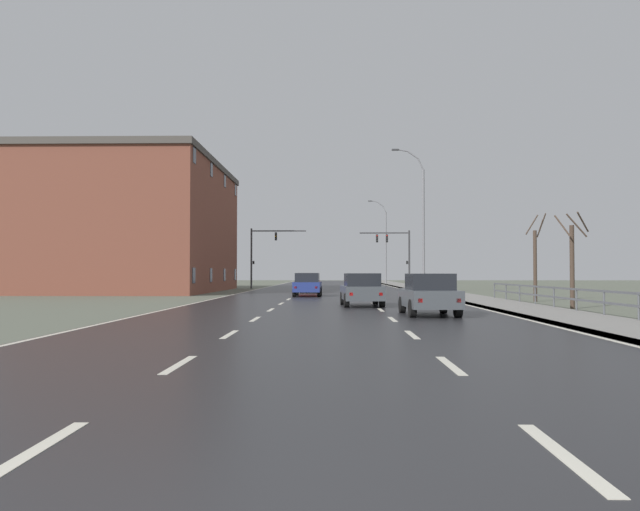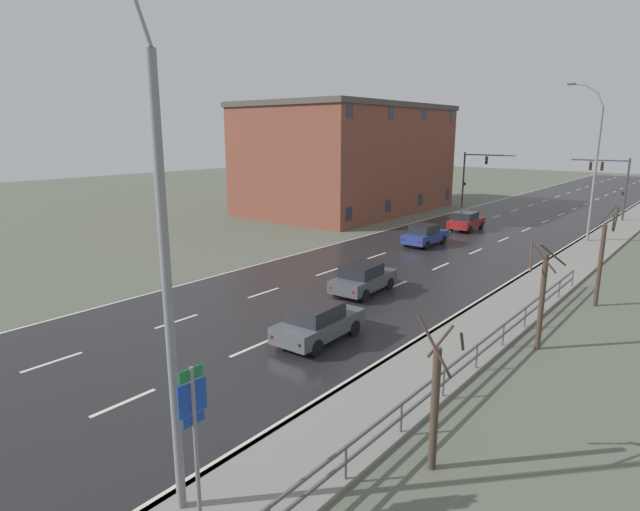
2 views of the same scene
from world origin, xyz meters
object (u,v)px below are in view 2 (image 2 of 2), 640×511
street_lamp_midground (593,166)px  car_mid_centre (425,235)px  car_distant (318,322)px  traffic_signal_right (612,178)px  traffic_signal_left (473,171)px  brick_building (348,158)px  street_lamp_foreground (161,266)px  car_near_left (466,221)px  car_near_right (363,278)px  highway_sign (195,429)px

street_lamp_midground → car_mid_centre: 13.44m
car_distant → traffic_signal_right: bearing=84.1°
street_lamp_midground → traffic_signal_left: size_ratio=1.94×
traffic_signal_left → car_mid_centre: size_ratio=1.46×
traffic_signal_right → brick_building: bearing=-156.4°
traffic_signal_left → street_lamp_foreground: bearing=-73.9°
street_lamp_midground → brick_building: bearing=174.6°
street_lamp_foreground → brick_building: 46.14m
car_mid_centre → car_near_left: bearing=92.2°
street_lamp_midground → traffic_signal_left: bearing=139.4°
traffic_signal_right → car_mid_centre: traffic_signal_right is taller
traffic_signal_left → car_near_right: size_ratio=1.44×
street_lamp_midground → car_mid_centre: bearing=-135.0°
street_lamp_foreground → car_distant: (-3.54, 9.35, -4.72)m
street_lamp_foreground → brick_building: (-23.85, 39.50, -0.05)m
traffic_signal_right → highway_sign: bearing=-88.0°
street_lamp_foreground → street_lamp_midground: size_ratio=0.97×
traffic_signal_left → car_distant: (10.75, -40.13, -3.20)m
traffic_signal_left → car_near_left: size_ratio=1.46×
street_lamp_foreground → street_lamp_midground: bearing=90.0°
street_lamp_midground → traffic_signal_left: (-14.30, 12.25, -1.69)m
traffic_signal_left → car_distant: 41.66m
traffic_signal_right → car_near_left: (-8.26, -13.43, -3.20)m
traffic_signal_right → car_near_left: traffic_signal_right is taller
street_lamp_midground → brick_building: street_lamp_midground is taller
street_lamp_foreground → highway_sign: (0.96, -0.13, -3.16)m
street_lamp_foreground → street_lamp_midground: street_lamp_midground is taller
car_near_left → car_distant: (5.50, -26.79, 0.00)m
traffic_signal_right → car_distant: (-2.76, -40.21, -3.20)m
car_near_right → brick_building: bearing=124.2°
street_lamp_foreground → highway_sign: size_ratio=3.07×
traffic_signal_left → car_distant: size_ratio=1.45×
street_lamp_foreground → car_mid_centre: bearing=107.3°
traffic_signal_left → car_near_left: traffic_signal_left is taller
car_near_right → street_lamp_foreground: bearing=-73.1°
street_lamp_midground → traffic_signal_left: 18.91m
car_near_left → car_near_right: same height
traffic_signal_left → car_distant: bearing=-75.0°
car_near_left → brick_building: size_ratio=0.19×
car_distant → car_mid_centre: 19.75m
car_near_left → brick_building: 15.88m
street_lamp_midground → car_near_left: street_lamp_midground is taller
traffic_signal_right → car_near_right: traffic_signal_right is taller
street_lamp_foreground → car_near_left: bearing=104.1°
car_distant → highway_sign: bearing=-66.6°
street_lamp_foreground → brick_building: size_ratio=0.52×
highway_sign → car_near_right: (-6.72, 15.92, -1.56)m
street_lamp_midground → traffic_signal_right: 12.48m
car_near_left → car_near_right: bearing=-82.1°
brick_building → car_near_right: bearing=-52.7°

